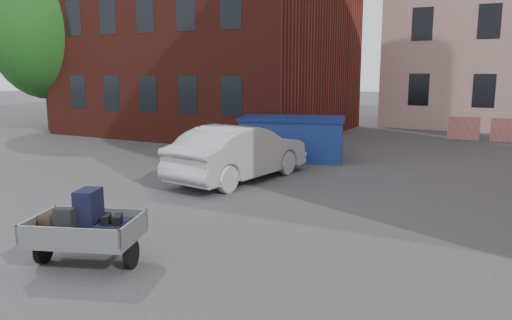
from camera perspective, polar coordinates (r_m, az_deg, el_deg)
The scene contains 7 objects.
ground at distance 9.83m, azimuth -1.35°, elevation -7.47°, with size 120.00×120.00×0.00m, color #38383A.
far_building at distance 38.93m, azimuth -11.54°, elevation 11.58°, with size 6.00×6.00×8.00m, color maroon.
tree at distance 26.89m, azimuth -22.95°, elevation 14.15°, with size 5.28×5.28×8.30m.
barriers at distance 23.31m, azimuth 26.80°, elevation 3.04°, with size 4.70×0.18×1.00m.
trailer at distance 8.16m, azimuth -19.00°, elevation -7.34°, with size 1.88×1.98×1.20m.
dumpster at distance 16.82m, azimuth 4.17°, elevation 2.51°, with size 3.80×2.70×1.44m.
silver_car at distance 13.67m, azimuth -1.89°, elevation 0.85°, with size 1.60×4.59×1.51m, color #ADAFB5.
Camera 1 is at (4.58, -8.17, 3.00)m, focal length 35.00 mm.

